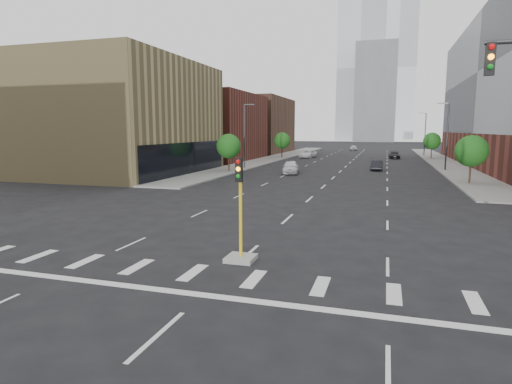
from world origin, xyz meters
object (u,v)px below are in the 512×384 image
at_px(median_traffic_signal, 240,239).
at_px(car_deep_right, 394,155).
at_px(car_distant, 354,148).
at_px(car_far_left, 308,154).
at_px(car_near_left, 291,167).
at_px(car_mid_right, 377,165).

height_order(median_traffic_signal, car_deep_right, median_traffic_signal).
height_order(car_deep_right, car_distant, car_distant).
bearing_deg(car_deep_right, car_far_left, -174.36).
height_order(median_traffic_signal, car_far_left, median_traffic_signal).
xyz_separation_m(car_near_left, car_mid_right, (10.33, 7.96, -0.16)).
bearing_deg(car_near_left, car_mid_right, 28.38).
bearing_deg(car_near_left, car_distant, 77.99).
height_order(car_near_left, car_deep_right, car_near_left).
height_order(car_far_left, car_deep_right, car_far_left).
xyz_separation_m(car_mid_right, car_deep_right, (2.72, 25.80, 0.01)).
bearing_deg(car_distant, car_mid_right, -89.84).
distance_m(car_deep_right, car_distant, 32.13).
xyz_separation_m(car_mid_right, car_distant, (-7.21, 56.35, 0.05)).
relative_size(car_mid_right, car_deep_right, 0.87).
height_order(median_traffic_signal, car_near_left, median_traffic_signal).
bearing_deg(car_deep_right, car_near_left, -113.55).
height_order(car_near_left, car_far_left, car_near_left).
distance_m(car_far_left, car_deep_right, 16.60).
relative_size(car_near_left, car_far_left, 0.89).
bearing_deg(car_mid_right, car_deep_right, 85.38).
relative_size(car_near_left, car_deep_right, 1.05).
bearing_deg(car_far_left, median_traffic_signal, -74.59).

